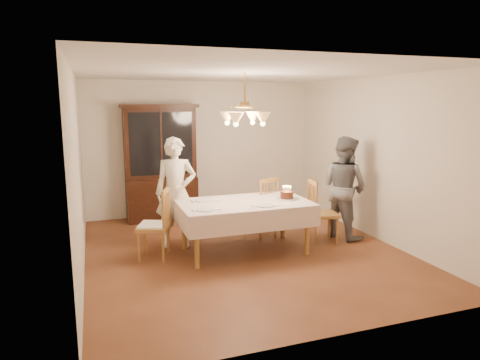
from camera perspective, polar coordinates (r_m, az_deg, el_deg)
name	(u,v)px	position (r m, az deg, el deg)	size (l,w,h in m)	color
ground	(244,251)	(6.47, 0.59, -9.50)	(5.00, 5.00, 0.00)	brown
room_shell	(245,146)	(6.12, 0.62, 4.59)	(5.00, 5.00, 5.00)	white
dining_table	(244,207)	(6.27, 0.60, -3.61)	(1.90, 1.10, 0.76)	#99652C
china_hutch	(161,165)	(8.15, -10.53, 2.01)	(1.38, 0.54, 2.16)	black
chair_far_side	(261,210)	(7.04, 2.83, -4.08)	(0.57, 0.56, 1.00)	#99652C
chair_left_end	(154,227)	(6.21, -11.41, -6.14)	(0.55, 0.56, 1.00)	#99652C
chair_right_end	(322,215)	(6.90, 10.94, -4.56)	(0.49, 0.51, 1.00)	#99652C
elderly_woman	(176,193)	(6.55, -8.55, -1.68)	(0.61, 0.40, 1.69)	#F0E6CB
adult_in_grey	(344,187)	(7.17, 13.67, -0.94)	(0.81, 0.63, 1.66)	slate
birthday_cake	(287,196)	(6.45, 6.25, -2.09)	(0.30, 0.30, 0.20)	white
place_setting_near_left	(206,210)	(5.80, -4.54, -3.96)	(0.39, 0.24, 0.02)	white
place_setting_near_right	(266,205)	(6.03, 3.43, -3.39)	(0.42, 0.27, 0.02)	white
place_setting_far_left	(205,200)	(6.34, -4.71, -2.73)	(0.42, 0.27, 0.02)	white
chandelier	(245,118)	(6.09, 0.62, 8.29)	(0.62, 0.62, 0.73)	#BF8C3F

